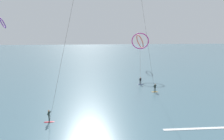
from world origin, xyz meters
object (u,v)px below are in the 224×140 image
(surfer_navy, at_px, (140,81))
(kite_coral, at_px, (140,41))
(kite_violet, at_px, (2,23))
(kite_magenta, at_px, (140,41))
(surfer_amber, at_px, (155,88))
(surfer_crimson, at_px, (49,117))

(surfer_navy, distance_m, kite_coral, 26.46)
(kite_coral, bearing_deg, kite_violet, 87.29)
(surfer_navy, height_order, kite_coral, kite_coral)
(kite_magenta, height_order, kite_violet, kite_violet)
(surfer_navy, distance_m, surfer_amber, 6.37)
(surfer_crimson, relative_size, kite_coral, 0.06)
(surfer_navy, relative_size, surfer_amber, 1.00)
(surfer_amber, distance_m, kite_magenta, 20.10)
(kite_violet, bearing_deg, surfer_crimson, 174.92)
(surfer_navy, relative_size, kite_magenta, 0.13)
(surfer_navy, relative_size, surfer_crimson, 1.00)
(surfer_crimson, bearing_deg, kite_coral, -33.53)
(surfer_amber, bearing_deg, surfer_navy, 83.84)
(surfer_navy, xyz_separation_m, surfer_crimson, (-17.13, -18.15, 0.00))
(surfer_crimson, relative_size, kite_magenta, 0.13)
(surfer_amber, distance_m, kite_violet, 49.45)
(surfer_crimson, xyz_separation_m, kite_violet, (-19.87, 39.90, 13.87))
(surfer_amber, relative_size, kite_magenta, 0.13)
(kite_magenta, bearing_deg, kite_coral, 88.62)
(kite_violet, bearing_deg, surfer_amber, -157.68)
(surfer_amber, xyz_separation_m, kite_coral, (4.75, 30.66, 8.13))
(surfer_crimson, bearing_deg, kite_violet, 21.56)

